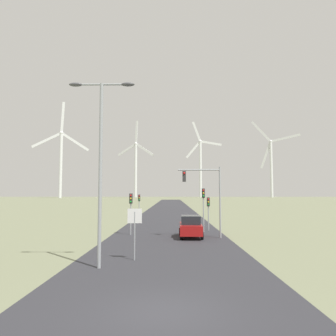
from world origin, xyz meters
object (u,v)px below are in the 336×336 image
(wind_turbine_far_left, at_px, (61,157))
(traffic_light_post_mid_right, at_px, (203,200))
(streetlamp, at_px, (101,149))
(traffic_light_post_near_right, at_px, (208,206))
(wind_turbine_center, at_px, (200,163))
(traffic_light_mast_overhead, at_px, (205,188))
(wind_turbine_left, at_px, (136,164))
(traffic_light_post_mid_left, at_px, (139,201))
(car_approaching, at_px, (191,227))
(stop_sign_near, at_px, (135,224))
(traffic_light_post_near_left, at_px, (131,204))
(wind_turbine_right, at_px, (271,162))

(wind_turbine_far_left, bearing_deg, traffic_light_post_mid_right, -67.78)
(streetlamp, bearing_deg, traffic_light_post_mid_right, 65.96)
(traffic_light_post_mid_right, bearing_deg, traffic_light_post_near_right, 66.28)
(wind_turbine_far_left, distance_m, wind_turbine_center, 111.40)
(traffic_light_mast_overhead, xyz_separation_m, wind_turbine_left, (-32.12, 239.77, 23.21))
(traffic_light_post_mid_right, bearing_deg, wind_turbine_far_left, 112.22)
(traffic_light_post_mid_left, xyz_separation_m, traffic_light_post_mid_right, (7.47, -13.38, 0.47))
(wind_turbine_far_left, bearing_deg, car_approaching, -68.49)
(traffic_light_mast_overhead, bearing_deg, wind_turbine_far_left, 111.77)
(stop_sign_near, relative_size, traffic_light_post_mid_left, 0.81)
(traffic_light_post_near_left, xyz_separation_m, wind_turbine_left, (-25.64, 237.79, 24.65))
(streetlamp, height_order, wind_turbine_far_left, wind_turbine_far_left)
(wind_turbine_left, bearing_deg, traffic_light_post_near_left, -83.84)
(traffic_light_post_mid_right, bearing_deg, wind_turbine_left, 97.81)
(wind_turbine_right, bearing_deg, wind_turbine_left, -178.79)
(stop_sign_near, relative_size, wind_turbine_far_left, 0.04)
(car_approaching, xyz_separation_m, wind_turbine_center, (22.80, 245.90, 27.76))
(wind_turbine_far_left, height_order, wind_turbine_center, wind_turbine_far_left)
(car_approaching, xyz_separation_m, wind_turbine_far_left, (-81.82, 207.64, 28.76))
(streetlamp, height_order, wind_turbine_right, wind_turbine_right)
(car_approaching, bearing_deg, streetlamp, -114.96)
(traffic_light_post_near_right, height_order, traffic_light_post_mid_left, traffic_light_post_mid_left)
(traffic_light_post_near_right, distance_m, wind_turbine_center, 243.04)
(traffic_light_post_near_right, height_order, wind_turbine_far_left, wind_turbine_far_left)
(stop_sign_near, bearing_deg, traffic_light_post_mid_right, 68.54)
(traffic_light_post_mid_left, height_order, traffic_light_mast_overhead, traffic_light_mast_overhead)
(traffic_light_post_near_left, distance_m, wind_turbine_right, 256.46)
(streetlamp, distance_m, car_approaching, 13.33)
(stop_sign_near, xyz_separation_m, traffic_light_post_near_left, (-1.58, 10.93, 0.70))
(traffic_light_post_near_left, distance_m, traffic_light_post_near_right, 8.12)
(traffic_light_post_near_left, xyz_separation_m, wind_turbine_right, (86.05, 240.15, 26.42))
(traffic_light_post_mid_right, relative_size, wind_turbine_center, 0.06)
(wind_turbine_far_left, bearing_deg, traffic_light_post_near_left, -69.60)
(traffic_light_post_near_left, bearing_deg, traffic_light_post_mid_left, 92.89)
(wind_turbine_left, bearing_deg, wind_turbine_far_left, -148.01)
(car_approaching, bearing_deg, wind_turbine_far_left, 111.51)
(traffic_light_post_near_left, height_order, traffic_light_post_mid_left, traffic_light_post_near_left)
(wind_turbine_center, height_order, wind_turbine_right, wind_turbine_right)
(streetlamp, bearing_deg, traffic_light_mast_overhead, 59.35)
(stop_sign_near, bearing_deg, traffic_light_post_near_right, 68.31)
(stop_sign_near, xyz_separation_m, traffic_light_post_mid_left, (-2.35, 26.39, 0.57))
(stop_sign_near, relative_size, traffic_light_post_near_left, 0.78)
(traffic_light_post_mid_right, height_order, wind_turbine_far_left, wind_turbine_far_left)
(streetlamp, xyz_separation_m, wind_turbine_right, (86.02, 253.01, 23.15))
(car_approaching, relative_size, wind_turbine_center, 0.06)
(traffic_light_post_near_right, bearing_deg, traffic_light_post_mid_right, -113.72)
(wind_turbine_center, bearing_deg, traffic_light_post_mid_left, -97.18)
(traffic_light_post_mid_right, xyz_separation_m, wind_turbine_far_left, (-83.27, 203.90, 26.65))
(stop_sign_near, distance_m, car_approaching, 10.02)
(traffic_light_post_mid_left, bearing_deg, streetlamp, -88.37)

